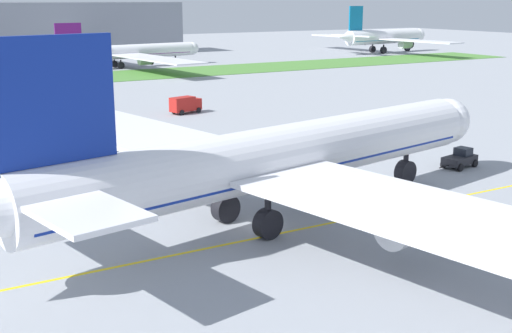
{
  "coord_description": "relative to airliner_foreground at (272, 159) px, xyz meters",
  "views": [
    {
      "loc": [
        -27.75,
        -46.77,
        19.08
      ],
      "look_at": [
        3.28,
        5.98,
        3.66
      ],
      "focal_mm": 46.77,
      "sensor_mm": 36.0,
      "label": 1
    }
  ],
  "objects": [
    {
      "name": "parked_airliner_far_right",
      "position": [
        35.63,
        137.0,
        -1.37
      ],
      "size": [
        47.87,
        78.28,
        12.86
      ],
      "color": "white",
      "rests_on": "ground"
    },
    {
      "name": "grass_median_strip",
      "position": [
        -1.66,
        117.26,
        -5.68
      ],
      "size": [
        320.0,
        24.0,
        0.1
      ],
      "primitive_type": "cube",
      "color": "#4C8438",
      "rests_on": "ground"
    },
    {
      "name": "ground_plane",
      "position": [
        -1.66,
        -0.52,
        -5.73
      ],
      "size": [
        600.0,
        600.0,
        0.0
      ],
      "primitive_type": "plane",
      "color": "#9399A0",
      "rests_on": "ground"
    },
    {
      "name": "parked_airliner_far_outer",
      "position": [
        134.6,
        140.98,
        -0.06
      ],
      "size": [
        43.45,
        67.45,
        16.73
      ],
      "color": "white",
      "rests_on": "ground"
    },
    {
      "name": "pushback_tug",
      "position": [
        29.36,
        5.66,
        -4.7
      ],
      "size": [
        6.32,
        3.26,
        2.25
      ],
      "color": "#26262B",
      "rests_on": "ground"
    },
    {
      "name": "apron_taxi_line",
      "position": [
        -1.66,
        -2.83,
        -5.73
      ],
      "size": [
        280.0,
        0.36,
        0.01
      ],
      "primitive_type": "cube",
      "color": "yellow",
      "rests_on": "ground"
    },
    {
      "name": "airliner_foreground",
      "position": [
        0.0,
        0.0,
        0.0
      ],
      "size": [
        57.01,
        92.75,
        16.88
      ],
      "color": "white",
      "rests_on": "ground"
    },
    {
      "name": "service_truck_fuel_bowser",
      "position": [
        17.55,
        56.42,
        -4.17
      ],
      "size": [
        5.96,
        3.53,
        2.87
      ],
      "color": "#B21E19",
      "rests_on": "ground"
    },
    {
      "name": "service_truck_baggage_loader",
      "position": [
        -0.55,
        57.28,
        -4.24
      ],
      "size": [
        5.81,
        3.39,
        2.75
      ],
      "color": "#B21E19",
      "rests_on": "ground"
    },
    {
      "name": "terminal_building",
      "position": [
        20.2,
        189.74,
        3.27
      ],
      "size": [
        105.94,
        20.0,
        18.0
      ],
      "primitive_type": "cube",
      "color": "gray",
      "rests_on": "ground"
    }
  ]
}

